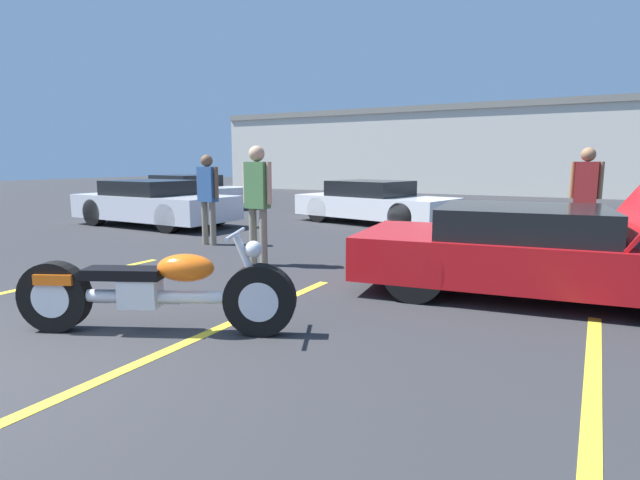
# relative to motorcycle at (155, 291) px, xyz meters

# --- Properties ---
(parking_stripe_middle) EXTENTS (0.12, 5.16, 0.01)m
(parking_stripe_middle) POSITION_rel_motorcycle_xyz_m (0.44, -0.06, -0.40)
(parking_stripe_middle) COLOR yellow
(parking_stripe_middle) RESTS_ON ground
(parking_stripe_back) EXTENTS (0.12, 5.16, 0.01)m
(parking_stripe_back) POSITION_rel_motorcycle_xyz_m (3.64, -0.06, -0.40)
(parking_stripe_back) COLOR yellow
(parking_stripe_back) RESTS_ON ground
(far_building) EXTENTS (32.00, 4.20, 4.40)m
(far_building) POSITION_rel_motorcycle_xyz_m (-0.58, 23.70, 1.93)
(far_building) COLOR beige
(far_building) RESTS_ON ground
(motorcycle) EXTENTS (2.45, 1.30, 0.97)m
(motorcycle) POSITION_rel_motorcycle_xyz_m (0.00, 0.00, 0.00)
(motorcycle) COLOR black
(motorcycle) RESTS_ON ground
(show_car_hood_open) EXTENTS (4.39, 2.40, 1.93)m
(show_car_hood_open) POSITION_rel_motorcycle_xyz_m (2.99, 3.19, 0.15)
(show_car_hood_open) COLOR red
(show_car_hood_open) RESTS_ON ground
(parked_car_mid_left_row) EXTENTS (4.26, 1.93, 1.14)m
(parked_car_mid_left_row) POSITION_rel_motorcycle_xyz_m (-6.24, 5.76, 0.16)
(parked_car_mid_left_row) COLOR silver
(parked_car_mid_left_row) RESTS_ON ground
(parked_car_mid_right_row) EXTENTS (4.44, 2.60, 1.11)m
(parked_car_mid_right_row) POSITION_rel_motorcycle_xyz_m (-1.55, 8.92, 0.14)
(parked_car_mid_right_row) COLOR white
(parked_car_mid_right_row) RESTS_ON ground
(parked_car_left_row) EXTENTS (4.73, 2.62, 1.14)m
(parked_car_left_row) POSITION_rel_motorcycle_xyz_m (-9.18, 10.08, 0.15)
(parked_car_left_row) COLOR silver
(parked_car_left_row) RESTS_ON ground
(spectator_near_motorcycle) EXTENTS (0.52, 0.24, 1.85)m
(spectator_near_motorcycle) POSITION_rel_motorcycle_xyz_m (3.38, 6.65, 0.71)
(spectator_near_motorcycle) COLOR #333338
(spectator_near_motorcycle) RESTS_ON ground
(spectator_by_show_car) EXTENTS (0.52, 0.24, 1.85)m
(spectator_by_show_car) POSITION_rel_motorcycle_xyz_m (-1.00, 3.01, 0.71)
(spectator_by_show_car) COLOR gray
(spectator_by_show_car) RESTS_ON ground
(spectator_midground) EXTENTS (0.52, 0.23, 1.74)m
(spectator_midground) POSITION_rel_motorcycle_xyz_m (-3.00, 4.14, 0.63)
(spectator_midground) COLOR gray
(spectator_midground) RESTS_ON ground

